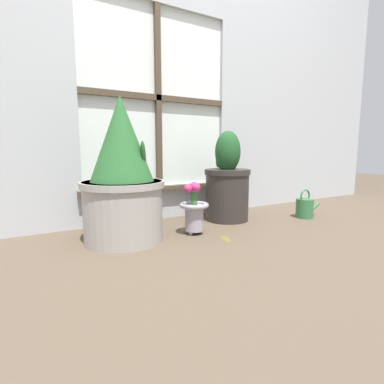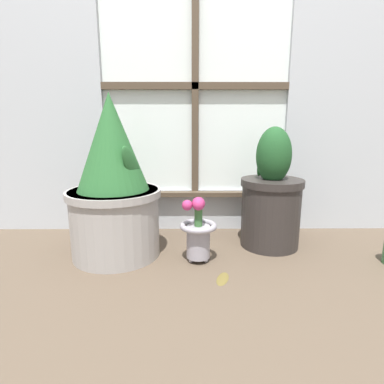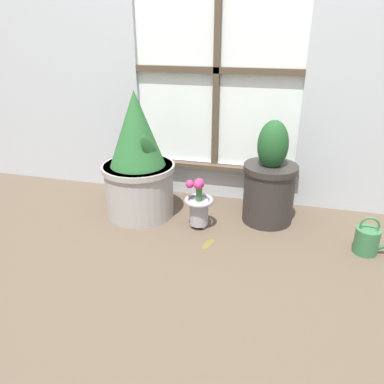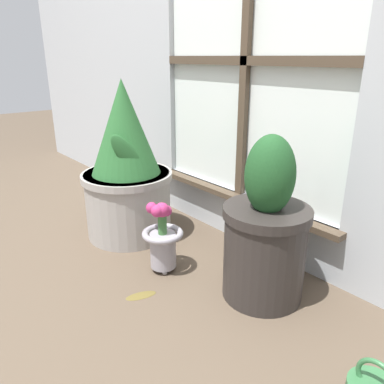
# 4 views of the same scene
# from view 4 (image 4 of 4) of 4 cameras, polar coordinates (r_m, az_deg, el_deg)

# --- Properties ---
(ground_plane) EXTENTS (10.00, 10.00, 0.00)m
(ground_plane) POSITION_cam_4_polar(r_m,az_deg,el_deg) (1.45, -10.39, -13.78)
(ground_plane) COLOR brown
(potted_plant_left) EXTENTS (0.41, 0.41, 0.71)m
(potted_plant_left) POSITION_cam_4_polar(r_m,az_deg,el_deg) (1.72, -9.94, 3.30)
(potted_plant_left) COLOR #9E9993
(potted_plant_left) RESTS_ON ground_plane
(potted_plant_right) EXTENTS (0.29, 0.29, 0.58)m
(potted_plant_right) POSITION_cam_4_polar(r_m,az_deg,el_deg) (1.29, 11.14, -6.36)
(potted_plant_right) COLOR #2D2826
(potted_plant_right) RESTS_ON ground_plane
(flower_vase) EXTENTS (0.16, 0.16, 0.29)m
(flower_vase) POSITION_cam_4_polar(r_m,az_deg,el_deg) (1.46, -4.54, -7.09)
(flower_vase) COLOR #99939E
(flower_vase) RESTS_ON ground_plane
(fallen_leaf) EXTENTS (0.07, 0.12, 0.01)m
(fallen_leaf) POSITION_cam_4_polar(r_m,az_deg,el_deg) (1.39, -7.80, -15.26)
(fallen_leaf) COLOR brown
(fallen_leaf) RESTS_ON ground_plane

